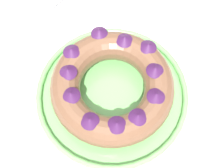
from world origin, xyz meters
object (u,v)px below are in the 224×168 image
Objects in this scene: cake_knife at (38,28)px; serving_dish at (112,92)px; bundt_cake at (112,84)px; fork at (42,13)px; serving_knife at (23,15)px.

serving_dish is at bearing -3.56° from cake_knife.
fork is (-0.27, 0.05, -0.06)m from bundt_cake.
serving_dish is 1.29× the size of bundt_cake.
fork is 0.88× the size of serving_knife.
serving_knife is (-0.30, 0.02, -0.06)m from bundt_cake.
serving_dish is 1.31× the size of serving_knife.
serving_dish reaches higher than cake_knife.
bundt_cake is at bearing -4.67° from serving_knife.
bundt_cake reaches higher than serving_dish.
bundt_cake is at bearing -3.55° from cake_knife.
bundt_cake is at bearing 70.30° from serving_dish.
cake_knife is (-0.25, 0.01, -0.06)m from bundt_cake.
serving_knife is 0.06m from cake_knife.
serving_dish is 1.64× the size of cake_knife.
serving_dish is at bearing -16.08° from fork.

